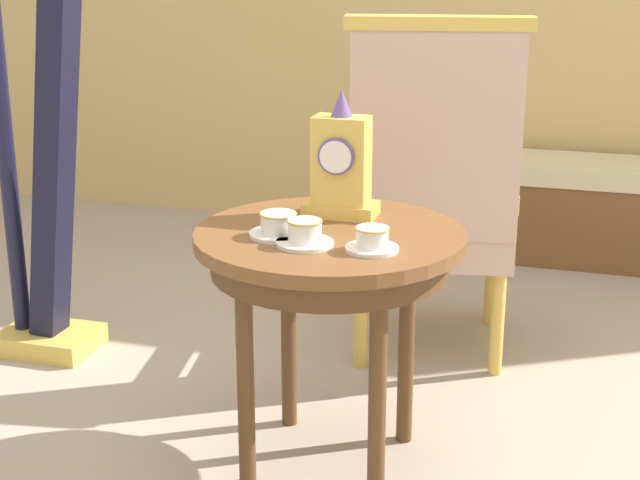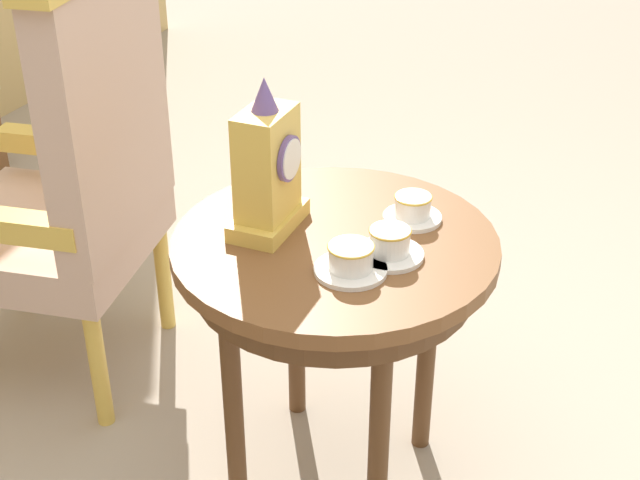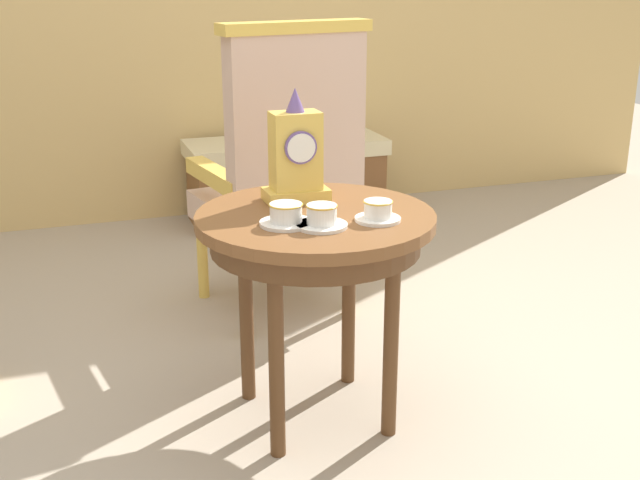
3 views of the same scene
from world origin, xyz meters
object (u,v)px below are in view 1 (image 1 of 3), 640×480
Objects in this scene: teacup_right at (305,234)px; teacup_center at (372,240)px; mantel_clock at (341,166)px; harp at (41,140)px; armchair at (433,187)px; window_bench at (565,209)px; teacup_left at (278,226)px; side_table at (330,261)px.

teacup_right is 1.10× the size of teacup_center.
harp reaches higher than mantel_clock.
teacup_center is 0.89m from armchair.
harp is at bearing 165.06° from mantel_clock.
window_bench is (1.60, 1.56, -0.51)m from harp.
mantel_clock is (0.10, 0.22, 0.11)m from teacup_left.
armchair reaches higher than teacup_left.
armchair is at bearing 14.93° from harp.
side_table is 0.21m from teacup_center.
armchair is 0.63× the size of harp.
harp is (-1.07, 0.56, 0.06)m from teacup_right.
teacup_right is (-0.03, -0.13, 0.11)m from side_table.
armchair reaches higher than mantel_clock.
teacup_right is 0.08× the size of harp.
teacup_center is at bearing -24.32° from harp.
teacup_left is at bearing -144.87° from side_table.
side_table is 4.92× the size of teacup_right.
teacup_center reaches higher than window_bench.
side_table is at bearing -104.11° from window_bench.
teacup_left is 0.27m from mantel_clock.
side_table is 2.09m from window_bench.
mantel_clock is 0.29× the size of armchair.
teacup_right is 0.17m from teacup_center.
teacup_center is at bearing -60.64° from mantel_clock.
teacup_left reaches higher than window_bench.
teacup_center is 1.36m from harp.
side_table is 0.60× the size of armchair.
mantel_clock is at bearing 94.68° from side_table.
teacup_left is 0.88m from armchair.
teacup_left is at bearing -27.44° from harp.
harp is at bearing -135.75° from window_bench.
harp reaches higher than window_bench.
side_table is 0.38× the size of harp.
teacup_center is 0.11× the size of armchair.
armchair reaches higher than side_table.
harp is at bearing 155.68° from teacup_center.
mantel_clock is 0.32× the size of window_bench.
mantel_clock is at bearing 87.21° from teacup_right.
teacup_right reaches higher than window_bench.
mantel_clock is at bearing -102.73° from armchair.
mantel_clock is at bearing 66.23° from teacup_left.
window_bench is at bearing 73.56° from teacup_left.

